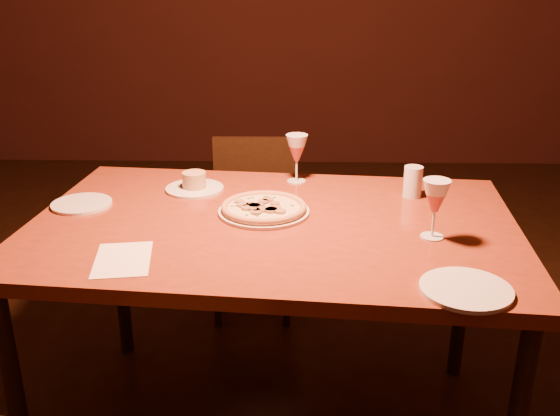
{
  "coord_description": "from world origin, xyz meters",
  "views": [
    {
      "loc": [
        0.09,
        -1.5,
        1.53
      ],
      "look_at": [
        0.05,
        0.32,
        0.82
      ],
      "focal_mm": 40.0,
      "sensor_mm": 36.0,
      "label": 1
    }
  ],
  "objects": [
    {
      "name": "pizza_plate",
      "position": [
        -0.0,
        0.34,
        0.81
      ],
      "size": [
        0.29,
        0.29,
        0.03
      ],
      "color": "silver",
      "rests_on": "dining_table"
    },
    {
      "name": "dining_table",
      "position": [
        0.03,
        0.27,
        0.73
      ],
      "size": [
        1.57,
        1.09,
        0.8
      ],
      "rotation": [
        0.0,
        0.0,
        -0.09
      ],
      "color": "maroon",
      "rests_on": "floor"
    },
    {
      "name": "ramekin_saucer",
      "position": [
        -0.26,
        0.55,
        0.82
      ],
      "size": [
        0.2,
        0.2,
        0.06
      ],
      "color": "silver",
      "rests_on": "dining_table"
    },
    {
      "name": "wine_glass_right",
      "position": [
        0.49,
        0.16,
        0.88
      ],
      "size": [
        0.08,
        0.08,
        0.17
      ],
      "primitive_type": null,
      "color": "#B24A4A",
      "rests_on": "dining_table"
    },
    {
      "name": "side_plate_left",
      "position": [
        -0.61,
        0.39,
        0.8
      ],
      "size": [
        0.19,
        0.19,
        0.01
      ],
      "primitive_type": "cylinder",
      "color": "silver",
      "rests_on": "dining_table"
    },
    {
      "name": "side_plate_near",
      "position": [
        0.51,
        -0.16,
        0.8
      ],
      "size": [
        0.22,
        0.22,
        0.01
      ],
      "primitive_type": "cylinder",
      "color": "silver",
      "rests_on": "dining_table"
    },
    {
      "name": "wine_glass_far",
      "position": [
        0.1,
        0.65,
        0.88
      ],
      "size": [
        0.08,
        0.08,
        0.17
      ],
      "primitive_type": null,
      "color": "#B24A4A",
      "rests_on": "dining_table"
    },
    {
      "name": "chair_far",
      "position": [
        -0.1,
        1.17,
        0.45
      ],
      "size": [
        0.39,
        0.39,
        0.79
      ],
      "rotation": [
        0.0,
        0.0,
        0.01
      ],
      "color": "black",
      "rests_on": "floor"
    },
    {
      "name": "menu_card",
      "position": [
        -0.37,
        -0.01,
        0.8
      ],
      "size": [
        0.18,
        0.23,
        0.0
      ],
      "primitive_type": "cube",
      "rotation": [
        0.0,
        0.0,
        0.15
      ],
      "color": "white",
      "rests_on": "dining_table"
    },
    {
      "name": "water_tumbler",
      "position": [
        0.49,
        0.5,
        0.85
      ],
      "size": [
        0.06,
        0.06,
        0.11
      ],
      "primitive_type": "cylinder",
      "color": "silver",
      "rests_on": "dining_table"
    }
  ]
}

